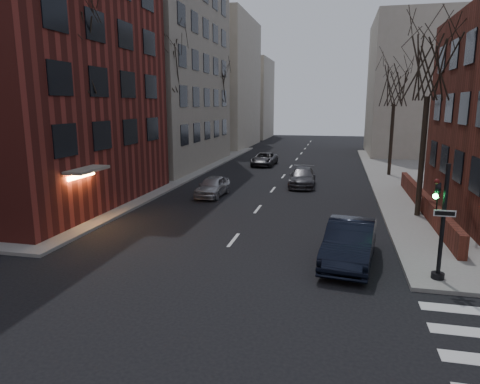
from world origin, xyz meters
name	(u,v)px	position (x,y,z in m)	size (l,w,h in m)	color
building_left_tan	(116,20)	(-17.00, 34.00, 14.00)	(18.00, 18.00, 28.00)	gray
low_wall_right	(424,203)	(9.30, 19.00, 0.65)	(0.35, 16.00, 1.00)	#5B241A
building_distant_la	(203,84)	(-15.00, 55.00, 9.00)	(14.00, 16.00, 18.00)	#B5A999
building_distant_ra	(431,88)	(15.00, 50.00, 8.00)	(14.00, 14.00, 16.00)	#B5A999
building_distant_lb	(242,99)	(-13.00, 72.00, 7.00)	(10.00, 12.00, 14.00)	#B5A999
traffic_signal	(440,229)	(7.94, 8.99, 1.91)	(0.76, 0.44, 4.00)	black
tree_left_a	(73,55)	(-8.80, 14.00, 8.47)	(4.18, 4.18, 10.26)	#2D231C
tree_left_b	(165,66)	(-8.80, 26.00, 8.91)	(4.40, 4.40, 10.80)	#2D231C
tree_left_c	(216,86)	(-8.80, 40.00, 8.03)	(3.96, 3.96, 9.72)	#2D231C
tree_right_a	(430,64)	(8.80, 18.00, 8.03)	(3.96, 3.96, 9.72)	#2D231C
tree_right_b	(395,85)	(8.80, 32.00, 7.59)	(3.74, 3.74, 9.18)	#2D231C
streetlamp_near	(154,131)	(-8.20, 22.00, 4.24)	(0.36, 0.36, 6.28)	black
streetlamp_far	(226,120)	(-8.20, 42.00, 4.24)	(0.36, 0.36, 6.28)	black
parked_sedan	(350,242)	(5.05, 10.27, 0.82)	(1.74, 4.98, 1.64)	black
car_lane_silver	(213,186)	(-3.61, 20.91, 0.67)	(1.59, 3.94, 1.34)	#ABABB0
car_lane_gray	(302,177)	(1.94, 25.86, 0.68)	(1.91, 4.69, 1.36)	#3E3E43
car_lane_far	(264,159)	(-2.73, 36.25, 0.65)	(2.15, 4.66, 1.30)	#3F3E43
sandwich_board	(422,205)	(9.12, 18.59, 0.57)	(0.37, 0.52, 0.84)	silver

